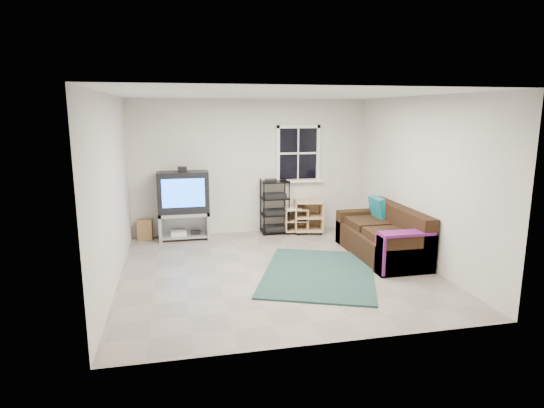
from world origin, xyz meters
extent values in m
plane|color=gray|center=(0.00, 0.00, 0.00)|extent=(4.60, 4.60, 0.00)
plane|color=white|center=(0.00, 0.00, 2.60)|extent=(4.60, 4.60, 0.00)
plane|color=silver|center=(0.00, 2.30, 1.30)|extent=(4.60, 0.00, 4.60)
plane|color=silver|center=(0.00, -2.30, 1.30)|extent=(4.60, 0.00, 4.60)
plane|color=silver|center=(-2.30, 0.00, 1.30)|extent=(0.00, 4.60, 4.60)
plane|color=silver|center=(2.30, 0.00, 1.30)|extent=(0.00, 4.60, 4.60)
cube|color=black|center=(0.95, 2.28, 1.55)|extent=(0.80, 0.01, 1.02)
cube|color=white|center=(0.95, 2.26, 2.07)|extent=(0.88, 0.06, 0.06)
cube|color=white|center=(0.95, 2.25, 1.00)|extent=(0.98, 0.14, 0.05)
cube|color=white|center=(0.54, 2.26, 1.55)|extent=(0.06, 0.06, 1.10)
cube|color=white|center=(1.36, 2.26, 1.55)|extent=(0.06, 0.06, 1.10)
cube|color=white|center=(0.95, 2.27, 1.55)|extent=(0.78, 0.04, 0.04)
cube|color=#A1A1A9|center=(-1.32, 2.04, 0.49)|extent=(0.93, 0.47, 0.06)
cube|color=#A1A1A9|center=(-1.75, 2.04, 0.26)|extent=(0.06, 0.47, 0.51)
cube|color=#A1A1A9|center=(-0.88, 2.04, 0.26)|extent=(0.06, 0.47, 0.51)
cube|color=#A1A1A9|center=(-1.32, 2.04, 0.07)|extent=(0.82, 0.43, 0.04)
cube|color=#A1A1A9|center=(-1.32, 2.25, 0.26)|extent=(0.93, 0.04, 0.51)
cube|color=silver|center=(-1.43, 2.00, 0.12)|extent=(0.28, 0.22, 0.07)
cube|color=black|center=(-1.11, 2.04, 0.11)|extent=(0.19, 0.17, 0.06)
cube|color=black|center=(-1.32, 2.04, 0.90)|extent=(0.93, 0.39, 0.77)
cube|color=#1E64FF|center=(-1.32, 1.83, 0.91)|extent=(0.77, 0.01, 0.52)
cube|color=black|center=(-1.32, 2.04, 1.33)|extent=(0.17, 0.12, 0.09)
cylinder|color=black|center=(0.19, 1.91, 0.54)|extent=(0.02, 0.02, 1.07)
cylinder|color=black|center=(0.68, 1.91, 0.54)|extent=(0.02, 0.02, 1.07)
cylinder|color=black|center=(0.19, 2.26, 0.54)|extent=(0.02, 0.02, 1.07)
cylinder|color=black|center=(0.68, 2.26, 0.54)|extent=(0.02, 0.02, 1.07)
cube|color=black|center=(0.43, 2.09, 0.05)|extent=(0.54, 0.39, 0.02)
cube|color=black|center=(0.43, 2.09, 0.10)|extent=(0.42, 0.31, 0.09)
cube|color=black|center=(0.43, 2.09, 0.37)|extent=(0.54, 0.39, 0.02)
cube|color=black|center=(0.43, 2.09, 0.43)|extent=(0.42, 0.31, 0.09)
cube|color=black|center=(0.43, 2.09, 0.70)|extent=(0.54, 0.39, 0.02)
cube|color=black|center=(0.43, 2.09, 0.75)|extent=(0.42, 0.31, 0.09)
cube|color=black|center=(0.43, 2.09, 1.02)|extent=(0.54, 0.39, 0.02)
cube|color=#D3B182|center=(1.10, 2.01, 0.63)|extent=(0.64, 0.64, 0.02)
cube|color=#D3B182|center=(1.10, 2.01, 0.07)|extent=(0.64, 0.64, 0.02)
cube|color=#D3B182|center=(0.84, 2.05, 0.35)|extent=(0.12, 0.54, 0.59)
cube|color=#D3B182|center=(1.36, 1.96, 0.35)|extent=(0.12, 0.54, 0.59)
cube|color=#D3B182|center=(1.15, 2.26, 0.35)|extent=(0.49, 0.11, 0.59)
cube|color=#D3B182|center=(1.10, 2.01, 0.33)|extent=(0.58, 0.60, 0.02)
cylinder|color=black|center=(0.85, 1.83, 0.03)|extent=(0.05, 0.05, 0.05)
cylinder|color=black|center=(1.35, 2.18, 0.03)|extent=(0.05, 0.05, 0.05)
cube|color=#D3B182|center=(0.86, 2.06, 0.48)|extent=(0.50, 0.50, 0.02)
cube|color=#D3B182|center=(0.86, 2.06, 0.06)|extent=(0.50, 0.50, 0.02)
cube|color=#D3B182|center=(0.65, 2.08, 0.27)|extent=(0.07, 0.44, 0.45)
cube|color=#D3B182|center=(1.07, 2.03, 0.27)|extent=(0.07, 0.44, 0.45)
cube|color=#D3B182|center=(0.88, 2.27, 0.27)|extent=(0.40, 0.07, 0.45)
cube|color=#D3B182|center=(0.86, 2.06, 0.25)|extent=(0.45, 0.47, 0.02)
cylinder|color=black|center=(0.66, 1.90, 0.02)|extent=(0.05, 0.05, 0.05)
cylinder|color=black|center=(1.05, 2.21, 0.02)|extent=(0.05, 0.05, 0.05)
cylinder|color=silver|center=(0.80, 1.97, 0.50)|extent=(0.32, 0.32, 0.02)
cube|color=black|center=(1.83, 0.28, 0.20)|extent=(0.87, 1.94, 0.41)
cube|color=black|center=(2.15, 0.28, 0.61)|extent=(0.23, 1.94, 0.42)
cube|color=black|center=(1.83, 1.13, 0.30)|extent=(0.87, 0.23, 0.60)
cube|color=black|center=(1.83, -0.57, 0.30)|extent=(0.87, 0.23, 0.60)
cube|color=black|center=(1.76, -0.11, 0.47)|extent=(0.58, 0.70, 0.13)
cube|color=black|center=(1.76, 0.67, 0.47)|extent=(0.58, 0.70, 0.13)
cube|color=teal|center=(2.01, 0.81, 0.70)|extent=(0.19, 0.46, 0.40)
cube|color=#0E199A|center=(1.82, -0.57, 0.62)|extent=(0.80, 0.29, 0.04)
cube|color=#0E199A|center=(1.42, -0.57, 0.32)|extent=(0.04, 0.29, 0.56)
cube|color=black|center=(0.57, -0.32, 0.01)|extent=(2.27, 2.60, 0.03)
cube|color=#A37349|center=(-2.04, 2.17, 0.19)|extent=(0.28, 0.19, 0.38)
camera|label=1|loc=(-1.46, -6.41, 2.36)|focal=30.00mm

